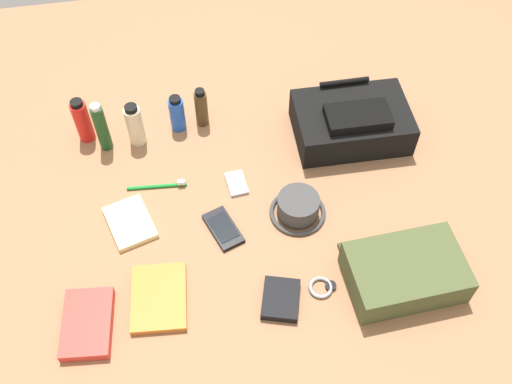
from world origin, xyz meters
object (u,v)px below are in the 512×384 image
sunscreen_spray (82,121)px  deodorant_spray (177,114)px  wristwatch (322,287)px  cell_phone (223,228)px  paperback_novel (88,324)px  media_player (237,183)px  cologne_bottle (201,108)px  bucket_hat (298,207)px  shampoo_bottle (101,127)px  wallet (281,299)px  travel_guidebook (159,298)px  toothbrush (160,186)px  lotion_bottle (135,125)px  backpack (352,122)px  toiletry_pouch (404,271)px  notepad (130,223)px

sunscreen_spray → deodorant_spray: (0.28, -0.01, -0.01)m
wristwatch → cell_phone: bearing=135.6°
paperback_novel → media_player: bearing=40.8°
cologne_bottle → media_player: (0.07, -0.26, -0.06)m
bucket_hat → shampoo_bottle: size_ratio=0.90×
wallet → travel_guidebook: bearing=-174.3°
media_player → wristwatch: same height
cologne_bottle → wristwatch: cologne_bottle is taller
media_player → toothbrush: size_ratio=0.52×
deodorant_spray → media_player: 0.29m
paperback_novel → cell_phone: size_ratio=1.31×
bucket_hat → lotion_bottle: bearing=140.7°
wristwatch → backpack: bearing=67.4°
toiletry_pouch → cell_phone: toiletry_pouch is taller
bucket_hat → wristwatch: bearing=-87.0°
toiletry_pouch → deodorant_spray: (-0.51, 0.62, 0.02)m
lotion_bottle → notepad: (-0.04, -0.30, -0.06)m
cologne_bottle → notepad: size_ratio=0.90×
backpack → notepad: size_ratio=2.25×
lotion_bottle → paperback_novel: (-0.15, -0.58, -0.06)m
shampoo_bottle → deodorant_spray: 0.23m
bucket_hat → travel_guidebook: 0.44m
media_player → wristwatch: bearing=-65.8°
bucket_hat → deodorant_spray: bearing=127.7°
bucket_hat → shampoo_bottle: bearing=146.7°
shampoo_bottle → sunscreen_spray: bearing=140.4°
lotion_bottle → shampoo_bottle: bearing=-176.8°
toothbrush → media_player: bearing=-7.5°
deodorant_spray → cologne_bottle: cologne_bottle is taller
lotion_bottle → cell_phone: size_ratio=1.03×
paperback_novel → media_player: (0.42, 0.36, -0.01)m
wallet → toiletry_pouch: bearing=18.0°
sunscreen_spray → shampoo_bottle: (0.06, -0.05, 0.01)m
notepad → wristwatch: bearing=-47.3°
toiletry_pouch → travel_guidebook: size_ratio=1.52×
paperback_novel → backpack: bearing=32.0°
shampoo_bottle → travel_guidebook: 0.55m
media_player → backpack: bearing=19.5°
toiletry_pouch → cell_phone: 0.48m
backpack → paperback_novel: (-0.79, -0.49, -0.04)m
lotion_bottle → toothbrush: bearing=-74.4°
cologne_bottle → wristwatch: bearing=-69.7°
shampoo_bottle → toothbrush: shampoo_bottle is taller
paperback_novel → travel_guidebook: (0.17, 0.04, -0.00)m
shampoo_bottle → travel_guidebook: shampoo_bottle is taller
shampoo_bottle → wallet: 0.72m
shampoo_bottle → deodorant_spray: (0.22, 0.04, -0.02)m
backpack → toothbrush: backpack is taller
toiletry_pouch → cologne_bottle: (-0.43, 0.63, 0.02)m
deodorant_spray → wallet: 0.66m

